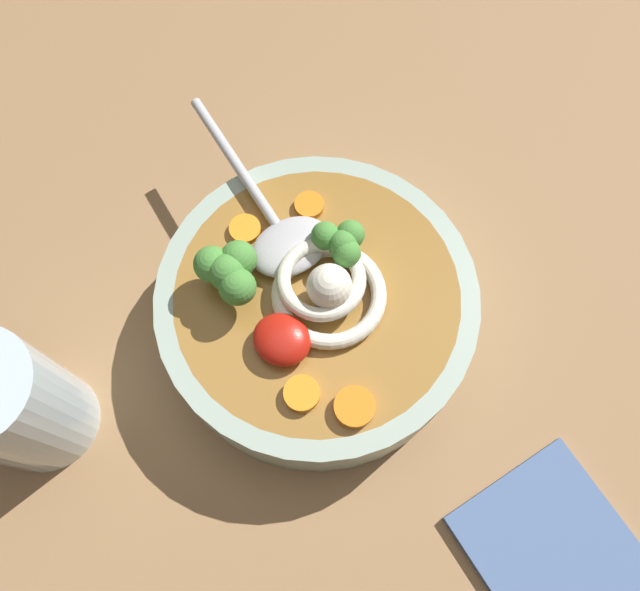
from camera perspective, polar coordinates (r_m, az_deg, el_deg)
name	(u,v)px	position (r cm, az deg, el deg)	size (l,w,h in cm)	color
table_slab	(313,335)	(49.74, -0.67, -3.75)	(99.81, 99.81, 3.42)	#936D47
soup_bowl	(320,310)	(45.41, 0.00, -1.35)	(23.17, 23.17, 5.88)	#9EB2A3
noodle_pile	(328,289)	(41.74, 0.76, 0.60)	(8.89, 8.71, 3.57)	silver
soup_spoon	(281,232)	(44.10, -3.70, 6.00)	(16.93, 10.66, 1.60)	#B7B7BC
chili_sauce_dollop	(281,339)	(40.79, -3.66, -4.12)	(4.04, 3.64, 1.82)	#B2190F
broccoli_floret_beside_noodles	(339,241)	(42.35, 1.76, 5.16)	(4.01, 3.45, 3.17)	#7A9E60
broccoli_floret_left	(229,271)	(41.25, -8.57, 2.30)	(5.00, 4.31, 3.96)	#7A9E60
carrot_slice_front	(354,407)	(40.12, 3.25, -10.42)	(2.72, 2.72, 0.80)	orange
carrot_slice_near_spoon	(245,229)	(45.06, -7.06, 6.21)	(2.34, 2.34, 0.52)	orange
carrot_slice_rear	(302,394)	(40.31, -1.73, -9.20)	(2.43, 2.43, 0.71)	orange
carrot_slice_extra_a	(309,205)	(45.69, -1.02, 8.46)	(2.21, 2.21, 0.56)	orange
drinking_glass	(15,405)	(45.35, -26.78, -9.21)	(7.44, 7.44, 11.50)	silver
folded_napkin	(559,559)	(48.01, 21.58, -22.05)	(12.65, 10.46, 0.80)	#4C6693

